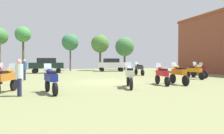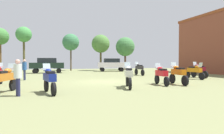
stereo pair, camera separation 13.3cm
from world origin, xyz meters
The scene contains 18 objects.
ground_plane centered at (0.00, 0.00, 0.01)m, with size 44.00×52.00×0.02m.
motorcycle_1 centered at (4.31, -3.23, 0.76)m, with size 0.62×2.21×1.50m.
motorcycle_2 centered at (5.62, 5.47, 0.76)m, with size 0.62×2.28×1.51m.
motorcycle_3 centered at (-3.92, -4.45, 0.73)m, with size 0.74×2.05×1.45m.
motorcycle_4 centered at (0.50, -3.74, 0.76)m, with size 0.85×2.25×1.51m.
motorcycle_6 centered at (9.60, 0.74, 0.76)m, with size 0.62×2.18×1.51m.
motorcycle_8 centered at (3.11, -3.09, 0.72)m, with size 0.63×2.06×1.44m.
motorcycle_9 centered at (-6.01, -3.64, 0.73)m, with size 0.86×2.18×1.45m.
motorcycle_10 centered at (8.18, -0.31, 0.73)m, with size 0.62×2.26×1.45m.
car_1 centered at (-4.26, 12.89, 1.19)m, with size 4.40×2.06×2.00m.
car_3 centered at (5.18, 14.36, 1.19)m, with size 4.57×2.60×2.00m.
person_1 centered at (-5.25, -4.79, 0.98)m, with size 0.45×0.45×1.65m.
person_2 centered at (-5.92, 3.19, 1.02)m, with size 0.38×0.38×1.72m.
tree_1 centered at (-0.61, 18.67, 4.76)m, with size 2.78×2.78×6.16m.
tree_2 centered at (-11.21, 19.30, 5.32)m, with size 2.56×2.56×6.67m.
tree_3 centered at (-7.71, 17.94, 5.56)m, with size 2.33×2.33×6.82m.
tree_4 centered at (4.30, 17.76, 4.54)m, with size 3.06×3.06×6.09m.
tree_6 centered at (9.09, 18.56, 4.21)m, with size 3.44×3.44×5.93m.
Camera 2 is at (-3.86, -14.26, 1.57)m, focal length 31.06 mm.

